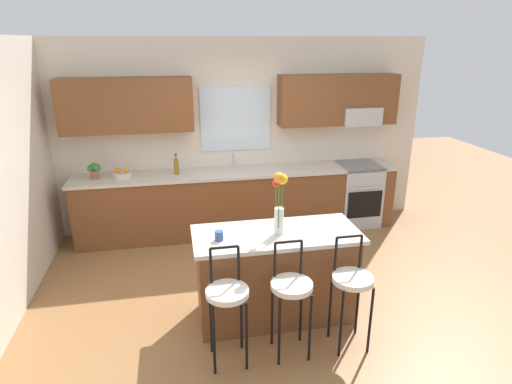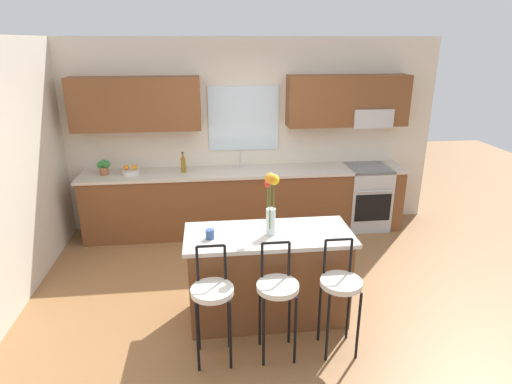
% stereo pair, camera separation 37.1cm
% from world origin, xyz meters
% --- Properties ---
extents(ground_plane, '(14.00, 14.00, 0.00)m').
position_xyz_m(ground_plane, '(0.00, 0.00, 0.00)').
color(ground_plane, olive).
extents(back_wall_assembly, '(5.60, 0.50, 2.70)m').
position_xyz_m(back_wall_assembly, '(0.03, 1.99, 1.51)').
color(back_wall_assembly, beige).
rests_on(back_wall_assembly, ground).
extents(counter_run, '(4.56, 0.64, 0.92)m').
position_xyz_m(counter_run, '(-0.00, 1.70, 0.47)').
color(counter_run, brown).
rests_on(counter_run, ground).
extents(sink_faucet, '(0.02, 0.13, 0.23)m').
position_xyz_m(sink_faucet, '(-0.06, 1.84, 1.06)').
color(sink_faucet, '#B7BABC').
rests_on(sink_faucet, counter_run).
extents(oven_range, '(0.60, 0.64, 0.92)m').
position_xyz_m(oven_range, '(1.78, 1.68, 0.46)').
color(oven_range, '#B7BABC').
rests_on(oven_range, ground).
extents(kitchen_island, '(1.59, 0.69, 0.92)m').
position_xyz_m(kitchen_island, '(0.03, -0.40, 0.46)').
color(kitchen_island, brown).
rests_on(kitchen_island, ground).
extents(bar_stool_near, '(0.36, 0.36, 1.04)m').
position_xyz_m(bar_stool_near, '(-0.52, -0.96, 0.64)').
color(bar_stool_near, black).
rests_on(bar_stool_near, ground).
extents(bar_stool_middle, '(0.36, 0.36, 1.04)m').
position_xyz_m(bar_stool_middle, '(0.03, -0.96, 0.64)').
color(bar_stool_middle, black).
rests_on(bar_stool_middle, ground).
extents(bar_stool_far, '(0.36, 0.36, 1.04)m').
position_xyz_m(bar_stool_far, '(0.58, -0.96, 0.64)').
color(bar_stool_far, black).
rests_on(bar_stool_far, ground).
extents(flower_vase, '(0.14, 0.16, 0.62)m').
position_xyz_m(flower_vase, '(0.04, -0.44, 1.26)').
color(flower_vase, silver).
rests_on(flower_vase, kitchen_island).
extents(mug_ceramic, '(0.08, 0.08, 0.09)m').
position_xyz_m(mug_ceramic, '(-0.53, -0.46, 0.97)').
color(mug_ceramic, '#33518C').
rests_on(mug_ceramic, kitchen_island).
extents(fruit_bowl_oranges, '(0.24, 0.24, 0.13)m').
position_xyz_m(fruit_bowl_oranges, '(-1.58, 1.70, 0.96)').
color(fruit_bowl_oranges, silver).
rests_on(fruit_bowl_oranges, counter_run).
extents(bottle_olive_oil, '(0.06, 0.06, 0.29)m').
position_xyz_m(bottle_olive_oil, '(-0.87, 1.70, 1.03)').
color(bottle_olive_oil, olive).
rests_on(bottle_olive_oil, counter_run).
extents(potted_plant_small, '(0.18, 0.12, 0.22)m').
position_xyz_m(potted_plant_small, '(-1.93, 1.70, 1.04)').
color(potted_plant_small, '#9E5B3D').
rests_on(potted_plant_small, counter_run).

